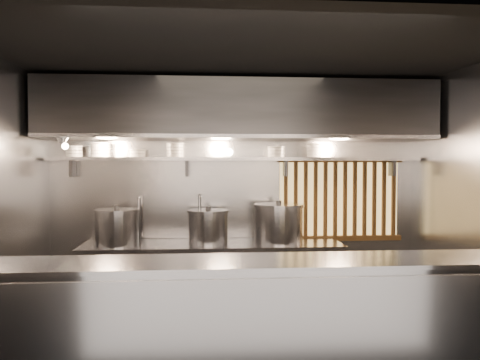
{
  "coord_description": "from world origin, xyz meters",
  "views": [
    {
      "loc": [
        -0.41,
        -4.28,
        1.82
      ],
      "look_at": [
        -0.03,
        0.55,
        1.65
      ],
      "focal_mm": 35.0,
      "sensor_mm": 36.0,
      "label": 1
    }
  ],
  "objects": [
    {
      "name": "bowl_shelf",
      "position": [
        0.0,
        1.32,
        1.88
      ],
      "size": [
        4.4,
        0.34,
        0.04
      ],
      "primitive_type": "cube",
      "color": "#96969B",
      "rests_on": "wall_back"
    },
    {
      "name": "ceiling",
      "position": [
        0.0,
        0.0,
        2.8
      ],
      "size": [
        4.5,
        4.5,
        0.0
      ],
      "primitive_type": "plane",
      "rotation": [
        3.14,
        0.0,
        0.0
      ],
      "color": "black",
      "rests_on": "wall_back"
    },
    {
      "name": "serving_counter",
      "position": [
        0.0,
        -0.96,
        0.57
      ],
      "size": [
        4.5,
        0.56,
        1.13
      ],
      "color": "#96969B",
      "rests_on": "floor"
    },
    {
      "name": "bowl_stack_5",
      "position": [
        0.94,
        1.32,
        1.99
      ],
      "size": [
        0.2,
        0.2,
        0.17
      ],
      "color": "white",
      "rests_on": "bowl_shelf"
    },
    {
      "name": "cooking_bench",
      "position": [
        -0.3,
        1.13,
        0.45
      ],
      "size": [
        3.0,
        0.7,
        0.9
      ],
      "primitive_type": "cube",
      "color": "#96969B",
      "rests_on": "floor"
    },
    {
      "name": "wood_screen",
      "position": [
        1.3,
        1.45,
        1.38
      ],
      "size": [
        1.56,
        0.09,
        1.04
      ],
      "color": "#FDCE72",
      "rests_on": "wall_back"
    },
    {
      "name": "bowl_stack_4",
      "position": [
        0.47,
        1.32,
        1.97
      ],
      "size": [
        0.22,
        0.22,
        0.13
      ],
      "color": "white",
      "rests_on": "bowl_shelf"
    },
    {
      "name": "stock_pot_right",
      "position": [
        0.48,
        1.15,
        1.13
      ],
      "size": [
        0.76,
        0.76,
        0.49
      ],
      "rotation": [
        0.0,
        0.0,
        -0.33
      ],
      "color": "#96969B",
      "rests_on": "cooking_bench"
    },
    {
      "name": "stock_pot_left",
      "position": [
        -1.38,
        1.08,
        1.11
      ],
      "size": [
        0.55,
        0.55,
        0.45
      ],
      "rotation": [
        0.0,
        0.0,
        0.06
      ],
      "color": "#96969B",
      "rests_on": "cooking_bench"
    },
    {
      "name": "wall_right",
      "position": [
        2.25,
        0.0,
        1.4
      ],
      "size": [
        0.0,
        3.0,
        3.0
      ],
      "primitive_type": "plane",
      "rotation": [
        1.57,
        0.0,
        -1.57
      ],
      "color": "gray",
      "rests_on": "floor"
    },
    {
      "name": "exhaust_hood",
      "position": [
        0.0,
        1.1,
        2.42
      ],
      "size": [
        4.4,
        0.81,
        0.65
      ],
      "color": "#2D2D30",
      "rests_on": "ceiling"
    },
    {
      "name": "faucet_left",
      "position": [
        -1.15,
        1.37,
        1.31
      ],
      "size": [
        0.04,
        0.3,
        0.5
      ],
      "color": "silver",
      "rests_on": "wall_back"
    },
    {
      "name": "pendant_bulb",
      "position": [
        -0.1,
        1.2,
        1.96
      ],
      "size": [
        0.09,
        0.09,
        0.19
      ],
      "color": "#2D2D30",
      "rests_on": "exhaust_hood"
    },
    {
      "name": "bowl_stack_3",
      "position": [
        -0.74,
        1.32,
        1.98
      ],
      "size": [
        0.21,
        0.21,
        0.17
      ],
      "color": "white",
      "rests_on": "bowl_shelf"
    },
    {
      "name": "bowl_stack_0",
      "position": [
        -1.91,
        1.32,
        1.97
      ],
      "size": [
        0.21,
        0.21,
        0.13
      ],
      "color": "white",
      "rests_on": "bowl_shelf"
    },
    {
      "name": "stock_pot_mid",
      "position": [
        -0.35,
        1.17,
        1.09
      ],
      "size": [
        0.57,
        0.57,
        0.43
      ],
      "rotation": [
        0.0,
        0.0,
        0.19
      ],
      "color": "#96969B",
      "rests_on": "cooking_bench"
    },
    {
      "name": "bowl_stack_1",
      "position": [
        -1.6,
        1.32,
        1.98
      ],
      "size": [
        0.24,
        0.24,
        0.17
      ],
      "color": "white",
      "rests_on": "bowl_shelf"
    },
    {
      "name": "heat_lamp",
      "position": [
        -1.9,
        0.85,
        2.07
      ],
      "size": [
        0.25,
        0.35,
        0.2
      ],
      "color": "#96969B",
      "rests_on": "exhaust_hood"
    },
    {
      "name": "floor",
      "position": [
        0.0,
        0.0,
        0.0
      ],
      "size": [
        4.5,
        4.5,
        0.0
      ],
      "primitive_type": "plane",
      "color": "black",
      "rests_on": "ground"
    },
    {
      "name": "faucet_right",
      "position": [
        -0.45,
        1.37,
        1.31
      ],
      "size": [
        0.04,
        0.3,
        0.5
      ],
      "color": "silver",
      "rests_on": "wall_back"
    },
    {
      "name": "bowl_stack_2",
      "position": [
        -1.19,
        1.32,
        1.95
      ],
      "size": [
        0.22,
        0.22,
        0.09
      ],
      "color": "white",
      "rests_on": "bowl_shelf"
    },
    {
      "name": "wall_back",
      "position": [
        0.0,
        1.5,
        1.4
      ],
      "size": [
        4.5,
        0.0,
        4.5
      ],
      "primitive_type": "plane",
      "rotation": [
        1.57,
        0.0,
        0.0
      ],
      "color": "gray",
      "rests_on": "floor"
    }
  ]
}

